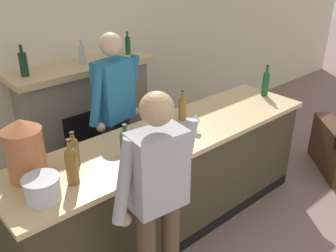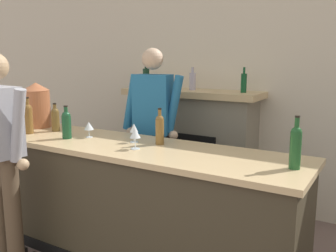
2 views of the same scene
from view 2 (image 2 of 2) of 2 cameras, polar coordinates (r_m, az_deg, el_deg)
wall_back_panel at (r=4.48m, az=5.81°, el=6.17°), size 12.00×0.07×2.75m
bar_counter at (r=3.29m, az=-6.70°, el=-11.14°), size 3.05×0.77×1.00m
fireplace_stone at (r=4.38m, az=3.59°, el=-3.13°), size 1.61×0.52×1.65m
potted_plant_corner at (r=5.80m, az=-20.64°, el=-4.52°), size 0.47×0.47×0.62m
person_customer at (r=3.21m, az=-23.96°, el=-3.82°), size 0.66×0.34×1.74m
person_bartender at (r=3.74m, az=-2.32°, el=-0.48°), size 0.65×0.36×1.79m
copper_dispenser at (r=4.05m, az=-19.37°, el=3.07°), size 0.27×0.31×0.46m
ice_bucket_steel at (r=3.91m, az=-23.08°, el=0.41°), size 0.24×0.24×0.17m
wine_bottle_chardonnay_pale at (r=3.77m, az=-16.79°, el=1.11°), size 0.08×0.08×0.27m
wine_bottle_rose_blush at (r=2.52m, az=18.87°, el=-2.84°), size 0.07×0.07×0.35m
wine_bottle_port_short at (r=3.07m, az=-1.27°, el=-0.33°), size 0.07×0.07×0.30m
wine_bottle_cabernet_heavy at (r=3.73m, az=-20.54°, el=1.25°), size 0.08×0.08×0.34m
wine_bottle_merlot_tall at (r=3.41m, az=-15.21°, el=0.36°), size 0.08×0.08×0.29m
wine_glass_back_row at (r=2.91m, az=-5.03°, el=-1.22°), size 0.09×0.09×0.17m
wine_glass_near_bucket at (r=3.15m, az=-5.21°, el=-0.46°), size 0.07×0.07×0.16m
wine_glass_front_right at (r=3.40m, az=-11.97°, el=-0.04°), size 0.09×0.09×0.14m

